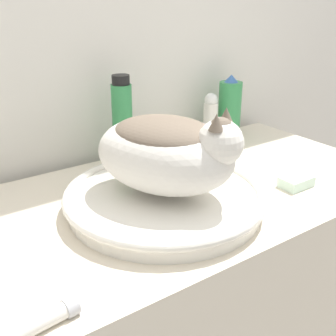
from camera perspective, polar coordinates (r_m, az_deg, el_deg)
wall_back at (r=1.09m, az=-13.16°, el=20.30°), size 8.00×0.05×2.40m
sink_basin at (r=0.86m, az=-0.43°, el=-4.05°), size 0.41×0.41×0.04m
cat at (r=0.82m, az=-0.01°, el=2.47°), size 0.31×0.38×0.18m
faucet at (r=1.05m, az=6.78°, el=4.00°), size 0.13×0.08×0.14m
spray_bottle_trigger at (r=1.28m, az=8.34°, el=7.96°), size 0.07×0.07×0.19m
deodorant_stick at (r=1.24m, az=5.77°, el=6.79°), size 0.04×0.04×0.15m
shampoo_bottle_tall at (r=1.07m, az=-6.18°, el=6.25°), size 0.05×0.05×0.23m
cream_tube at (r=0.61m, az=-17.91°, el=-19.72°), size 0.14×0.04×0.03m
soap_bar at (r=1.00m, az=16.97°, el=-1.80°), size 0.07×0.05×0.02m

